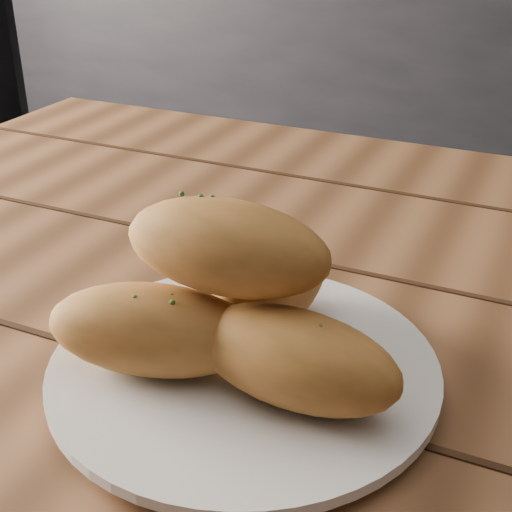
{
  "coord_description": "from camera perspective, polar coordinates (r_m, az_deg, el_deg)",
  "views": [
    {
      "loc": [
        0.31,
        -0.45,
        1.06
      ],
      "look_at": [
        0.14,
        -0.07,
        0.84
      ],
      "focal_mm": 50.0,
      "sensor_mm": 36.0,
      "label": 1
    }
  ],
  "objects": [
    {
      "name": "counter",
      "position": [
        2.26,
        16.12,
        10.59
      ],
      "size": [
        2.8,
        0.6,
        0.9
      ],
      "primitive_type": "cube",
      "color": "black",
      "rests_on": "ground"
    },
    {
      "name": "table",
      "position": [
        0.61,
        12.74,
        -15.1
      ],
      "size": [
        1.41,
        0.97,
        0.75
      ],
      "color": "brown",
      "rests_on": "ground"
    },
    {
      "name": "plate",
      "position": [
        0.5,
        -0.97,
        -9.15
      ],
      "size": [
        0.27,
        0.27,
        0.02
      ],
      "color": "silver",
      "rests_on": "table"
    },
    {
      "name": "bread_rolls",
      "position": [
        0.47,
        -1.73,
        -3.95
      ],
      "size": [
        0.25,
        0.2,
        0.12
      ],
      "color": "#BE7434",
      "rests_on": "plate"
    }
  ]
}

